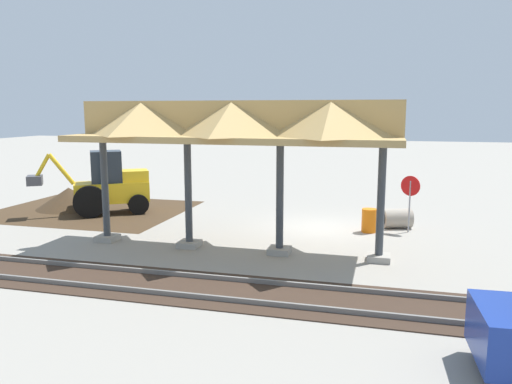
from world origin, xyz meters
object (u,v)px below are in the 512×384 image
Objects in this scene: backhoe at (108,185)px; traffic_barrel at (369,220)px; stop_sign at (410,192)px; concrete_pipe at (397,218)px.

backhoe is 5.37× the size of traffic_barrel.
backhoe reaches higher than stop_sign.
backhoe is 12.53m from concrete_pipe.
concrete_pipe is (0.42, -0.63, -1.17)m from stop_sign.
concrete_pipe is 1.42× the size of traffic_barrel.
stop_sign is 2.41× the size of traffic_barrel.
stop_sign is 12.92m from backhoe.
backhoe reaches higher than concrete_pipe.
backhoe is at bearing 1.76° from concrete_pipe.
concrete_pipe is (-12.49, -0.38, -0.89)m from backhoe.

